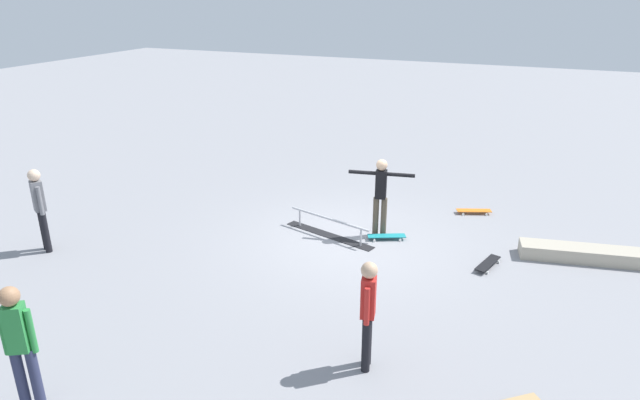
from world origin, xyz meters
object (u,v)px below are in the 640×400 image
Objects in this scene: skate_ledge at (581,254)px; loose_skateboard_black at (488,263)px; grind_rail at (329,228)px; skateboard_main at (387,236)px; bystander_green_shirt at (20,343)px; bystander_grey_shirt at (40,206)px; skater_main at (381,192)px; bystander_red_shirt at (368,310)px; loose_skateboard_orange at (474,211)px.

skate_ledge reaches higher than loose_skateboard_black.
grind_rail is 0.96× the size of skate_ledge.
skate_ledge reaches higher than skateboard_main.
loose_skateboard_black is (-4.81, -6.17, -0.92)m from bystander_green_shirt.
bystander_green_shirt reaches higher than skateboard_main.
loose_skateboard_black is (-8.33, -2.75, -0.90)m from bystander_grey_shirt.
skater_main is 1.03× the size of bystander_red_shirt.
skate_ledge is at bearing 51.04° from bystander_grey_shirt.
loose_skateboard_black is (-3.33, 0.13, -0.11)m from grind_rail.
skater_main reaches higher than grind_rail.
loose_skateboard_black is at bearing -36.67° from skateboard_main.
loose_skateboard_black is at bearing -158.28° from bystander_green_shirt.
skate_ledge is at bearing -16.64° from skateboard_main.
loose_skateboard_black is at bearing -166.56° from grind_rail.
skater_main is 4.47m from bystander_red_shirt.
grind_rail reaches higher than loose_skateboard_orange.
skate_ledge is 2.81× the size of loose_skateboard_orange.
bystander_red_shirt is at bearing 59.15° from skate_ledge.
skate_ledge reaches higher than loose_skateboard_orange.
grind_rail is 3.33m from loose_skateboard_black.
skater_main is at bearing 28.73° from loose_skateboard_orange.
skateboard_main is at bearing 8.55° from skate_ledge.
skateboard_main is 4.37m from bystander_red_shirt.
bystander_green_shirt is at bearing 92.43° from grind_rail.
loose_skateboard_orange is (2.29, -1.61, -0.06)m from skate_ledge.
skater_main is at bearing -87.84° from loose_skateboard_black.
skateboard_main is 2.18m from loose_skateboard_black.
bystander_red_shirt is (-3.62, -2.43, -0.06)m from bystander_green_shirt.
loose_skateboard_black is at bearing 82.47° from loose_skateboard_orange.
skater_main is 2.07× the size of loose_skateboard_black.
skater_main reaches higher than loose_skateboard_black.
loose_skateboard_orange is (-1.70, -2.04, -0.92)m from skater_main.
skater_main is at bearing 6.16° from skate_ledge.
bystander_red_shirt is (2.84, 4.75, 0.79)m from skate_ledge.
bystander_grey_shirt is (9.97, 3.75, 0.84)m from skate_ledge.
loose_skateboard_orange is at bearing -150.24° from loose_skateboard_black.
skateboard_main is 0.49× the size of bystander_red_shirt.
bystander_grey_shirt is 8.82m from loose_skateboard_black.
grind_rail is at bearing -76.40° from loose_skateboard_black.
loose_skateboard_orange is (0.65, -2.61, 0.00)m from loose_skateboard_black.
bystander_grey_shirt is (5.00, 2.88, 0.79)m from grind_rail.
bystander_grey_shirt reaches higher than skateboard_main.
bystander_grey_shirt is at bearing -177.96° from skateboard_main.
skateboard_main is (3.78, 0.57, -0.06)m from skate_ledge.
bystander_red_shirt is (-1.15, 4.32, -0.06)m from skater_main.
skateboard_main is at bearing -142.40° from bystander_green_shirt.
bystander_grey_shirt reaches higher than loose_skateboard_orange.
loose_skateboard_orange is (-0.55, -6.36, -0.86)m from bystander_red_shirt.
skater_main is (3.99, 0.43, 0.85)m from skate_ledge.
loose_skateboard_black is at bearing 155.64° from skater_main.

